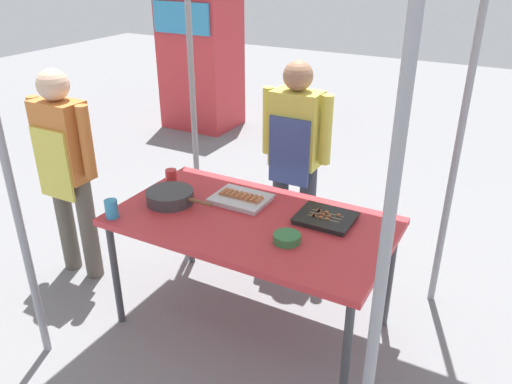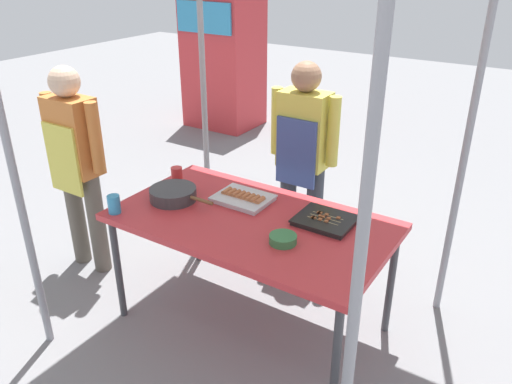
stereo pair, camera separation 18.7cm
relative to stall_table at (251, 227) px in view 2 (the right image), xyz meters
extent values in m
plane|color=slate|center=(0.00, 0.00, -0.70)|extent=(18.00, 18.00, 0.00)
cube|color=#C63338|center=(0.00, 0.00, 0.03)|extent=(1.60, 0.90, 0.04)
cylinder|color=#3F3F44|center=(-0.74, -0.39, -0.34)|extent=(0.04, 0.04, 0.71)
cylinder|color=#3F3F44|center=(0.74, -0.39, -0.34)|extent=(0.04, 0.04, 0.71)
cylinder|color=#3F3F44|center=(-0.74, 0.39, -0.34)|extent=(0.04, 0.04, 0.71)
cylinder|color=#3F3F44|center=(0.74, 0.39, -0.34)|extent=(0.04, 0.04, 0.71)
cylinder|color=gray|center=(-0.95, -0.80, 0.42)|extent=(0.04, 0.04, 2.22)
cylinder|color=gray|center=(0.95, -0.80, 0.42)|extent=(0.04, 0.04, 2.22)
cylinder|color=gray|center=(-0.95, 0.80, 0.42)|extent=(0.04, 0.04, 2.22)
cylinder|color=gray|center=(0.95, 0.80, 0.42)|extent=(0.04, 0.04, 2.22)
cube|color=silver|center=(-0.17, 0.16, 0.06)|extent=(0.33, 0.25, 0.02)
cube|color=silver|center=(-0.17, 0.16, 0.08)|extent=(0.34, 0.27, 0.01)
cylinder|color=#B7663D|center=(-0.29, 0.16, 0.09)|extent=(0.03, 0.08, 0.03)
cylinder|color=#B7663D|center=(-0.25, 0.16, 0.09)|extent=(0.03, 0.08, 0.03)
cylinder|color=#B7663D|center=(-0.22, 0.16, 0.09)|extent=(0.03, 0.08, 0.03)
cylinder|color=#B7663D|center=(-0.18, 0.16, 0.09)|extent=(0.03, 0.08, 0.03)
cylinder|color=#B7663D|center=(-0.15, 0.16, 0.09)|extent=(0.03, 0.08, 0.03)
cylinder|color=#B7663D|center=(-0.11, 0.16, 0.09)|extent=(0.03, 0.08, 0.03)
cylinder|color=#B7663D|center=(-0.08, 0.16, 0.09)|extent=(0.03, 0.08, 0.03)
cylinder|color=#B7663D|center=(-0.04, 0.16, 0.09)|extent=(0.03, 0.08, 0.03)
cube|color=black|center=(0.38, 0.18, 0.06)|extent=(0.31, 0.26, 0.02)
cube|color=black|center=(0.38, 0.18, 0.08)|extent=(0.32, 0.27, 0.01)
cylinder|color=tan|center=(0.38, 0.15, 0.08)|extent=(0.19, 0.01, 0.01)
cube|color=#9E512D|center=(0.33, 0.15, 0.08)|extent=(0.02, 0.02, 0.02)
cube|color=#9E512D|center=(0.37, 0.15, 0.08)|extent=(0.02, 0.02, 0.02)
cube|color=#9E512D|center=(0.32, 0.15, 0.08)|extent=(0.02, 0.02, 0.02)
cube|color=#9E512D|center=(0.40, 0.15, 0.08)|extent=(0.02, 0.02, 0.02)
cylinder|color=tan|center=(0.38, 0.18, 0.08)|extent=(0.19, 0.01, 0.01)
cube|color=#9E512D|center=(0.35, 0.18, 0.08)|extent=(0.02, 0.02, 0.02)
cube|color=#9E512D|center=(0.37, 0.18, 0.08)|extent=(0.02, 0.02, 0.02)
cube|color=#9E512D|center=(0.40, 0.18, 0.08)|extent=(0.02, 0.02, 0.02)
cylinder|color=tan|center=(0.38, 0.22, 0.08)|extent=(0.19, 0.01, 0.01)
cube|color=#9E512D|center=(0.44, 0.22, 0.08)|extent=(0.02, 0.02, 0.02)
cube|color=#9E512D|center=(0.33, 0.22, 0.08)|extent=(0.02, 0.02, 0.02)
cube|color=#9E512D|center=(0.32, 0.22, 0.08)|extent=(0.02, 0.02, 0.02)
cube|color=#9E512D|center=(0.37, 0.22, 0.08)|extent=(0.02, 0.02, 0.02)
cylinder|color=#38383A|center=(-0.54, -0.05, 0.09)|extent=(0.29, 0.29, 0.08)
cylinder|color=brown|center=(-0.32, -0.05, 0.11)|extent=(0.16, 0.02, 0.02)
cylinder|color=#386B33|center=(-0.54, -0.05, 0.12)|extent=(0.27, 0.27, 0.01)
cylinder|color=#33723F|center=(0.29, -0.13, 0.08)|extent=(0.15, 0.15, 0.05)
cylinder|color=#338CBF|center=(-0.72, -0.37, 0.11)|extent=(0.07, 0.07, 0.11)
cylinder|color=red|center=(-0.69, 0.15, 0.11)|extent=(0.07, 0.07, 0.11)
cylinder|color=#333842|center=(-0.23, 0.85, -0.32)|extent=(0.12, 0.12, 0.76)
cylinder|color=#333842|center=(-0.01, 0.85, -0.32)|extent=(0.12, 0.12, 0.76)
cube|color=#D8CC4C|center=(-0.12, 0.85, 0.33)|extent=(0.34, 0.20, 0.54)
cube|color=#384C8C|center=(-0.12, 0.74, 0.19)|extent=(0.30, 0.02, 0.48)
cylinder|color=#D8CC4C|center=(-0.34, 0.85, 0.35)|extent=(0.08, 0.08, 0.48)
cylinder|color=#D8CC4C|center=(0.10, 0.85, 0.35)|extent=(0.08, 0.08, 0.48)
sphere|color=#9E7256|center=(-0.12, 0.85, 0.70)|extent=(0.20, 0.20, 0.20)
cylinder|color=#595147|center=(-1.48, -0.09, -0.32)|extent=(0.12, 0.12, 0.75)
cylinder|color=#595147|center=(-1.26, -0.09, -0.32)|extent=(0.12, 0.12, 0.75)
cube|color=#CC7233|center=(-1.37, -0.09, 0.32)|extent=(0.34, 0.20, 0.53)
cube|color=#D8CC4C|center=(-1.37, -0.20, 0.19)|extent=(0.30, 0.02, 0.48)
cylinder|color=#CC7233|center=(-1.59, -0.09, 0.35)|extent=(0.08, 0.08, 0.48)
cylinder|color=#CC7233|center=(-1.15, -0.09, 0.35)|extent=(0.08, 0.08, 0.48)
sphere|color=#D8B293|center=(-1.37, -0.09, 0.69)|extent=(0.20, 0.20, 0.20)
cube|color=#C63338|center=(-2.53, 3.22, 0.19)|extent=(0.88, 0.72, 1.77)
cube|color=#338CBF|center=(-2.53, 2.84, 0.72)|extent=(0.79, 0.03, 0.36)
camera|label=1|loc=(1.27, -2.26, 1.47)|focal=35.96mm
camera|label=2|loc=(1.43, -2.17, 1.47)|focal=35.96mm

